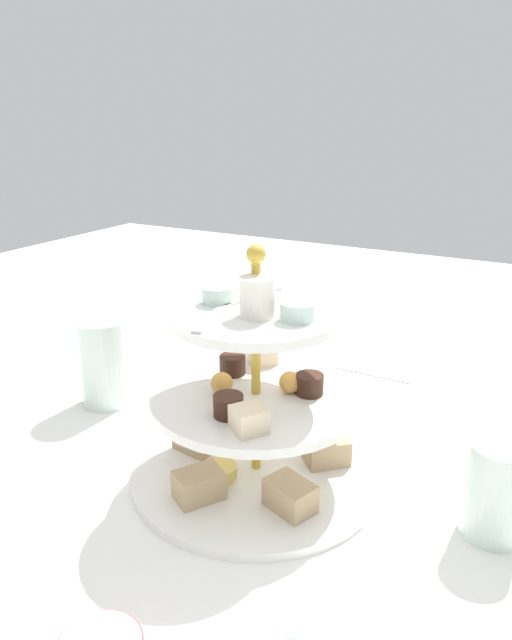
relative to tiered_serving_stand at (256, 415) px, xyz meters
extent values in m
plane|color=white|center=(0.00, 0.00, -0.08)|extent=(2.40, 2.40, 0.00)
cylinder|color=white|center=(0.00, 0.00, -0.07)|extent=(0.28, 0.28, 0.01)
cylinder|color=white|center=(0.00, 0.00, 0.02)|extent=(0.23, 0.23, 0.01)
cylinder|color=white|center=(0.00, 0.00, 0.11)|extent=(0.18, 0.18, 0.01)
cylinder|color=gold|center=(0.00, 0.00, 0.05)|extent=(0.01, 0.01, 0.25)
sphere|color=gold|center=(0.00, 0.00, 0.18)|extent=(0.02, 0.02, 0.02)
cube|color=tan|center=(0.05, 0.06, -0.05)|extent=(0.05, 0.06, 0.03)
cube|color=tan|center=(-0.05, 0.07, -0.05)|extent=(0.06, 0.06, 0.03)
cube|color=tan|center=(-0.08, -0.02, -0.05)|extent=(0.06, 0.05, 0.03)
cube|color=tan|center=(0.00, -0.08, -0.05)|extent=(0.04, 0.05, 0.03)
cube|color=tan|center=(0.08, -0.03, -0.05)|extent=(0.06, 0.05, 0.03)
cylinder|color=#E5C660|center=(0.03, -0.02, -0.06)|extent=(0.04, 0.04, 0.01)
cylinder|color=#381E14|center=(0.06, 0.00, 0.04)|extent=(0.03, 0.03, 0.02)
cylinder|color=#381E14|center=(-0.03, 0.05, 0.04)|extent=(0.03, 0.03, 0.02)
cylinder|color=#381E14|center=(-0.03, -0.05, 0.04)|extent=(0.03, 0.03, 0.02)
cube|color=beige|center=(0.07, 0.03, 0.04)|extent=(0.04, 0.04, 0.02)
cube|color=beige|center=(-0.07, -0.03, 0.04)|extent=(0.04, 0.04, 0.02)
sphere|color=gold|center=(-0.02, 0.03, 0.04)|extent=(0.02, 0.02, 0.02)
sphere|color=gold|center=(0.02, -0.03, 0.04)|extent=(0.02, 0.02, 0.02)
cylinder|color=silver|center=(-0.01, -0.05, 0.13)|extent=(0.03, 0.03, 0.02)
cylinder|color=silver|center=(0.00, 0.05, 0.13)|extent=(0.03, 0.03, 0.02)
cylinder|color=white|center=(0.01, 0.01, 0.14)|extent=(0.04, 0.04, 0.04)
cube|color=silver|center=(-0.04, -0.03, 0.12)|extent=(0.09, 0.03, 0.00)
cube|color=silver|center=(0.04, -0.03, 0.12)|extent=(0.09, 0.03, 0.00)
cylinder|color=silver|center=(-0.06, -0.27, -0.01)|extent=(0.07, 0.07, 0.12)
cube|color=silver|center=(-0.32, 0.01, -0.07)|extent=(0.02, 0.17, 0.00)
cylinder|color=silver|center=(-0.03, 0.25, -0.03)|extent=(0.06, 0.06, 0.10)
camera|label=1|loc=(0.49, 0.27, 0.31)|focal=32.68mm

